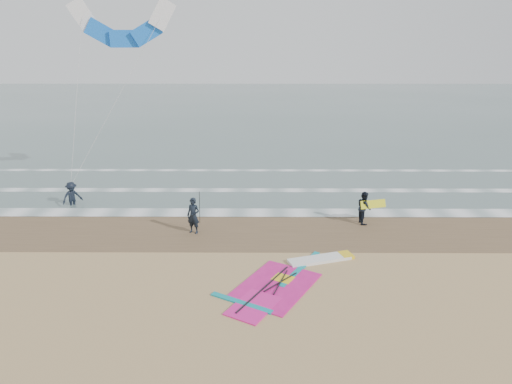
{
  "coord_description": "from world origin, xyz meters",
  "views": [
    {
      "loc": [
        -0.0,
        -13.95,
        8.38
      ],
      "look_at": [
        -0.1,
        5.0,
        2.2
      ],
      "focal_mm": 32.0,
      "sensor_mm": 36.0,
      "label": 1
    }
  ],
  "objects_px": {
    "windsurf_rig": "(289,279)",
    "person_standing": "(193,216)",
    "person_walking": "(364,208)",
    "surf_kite": "(123,27)",
    "person_wading": "(71,191)"
  },
  "relations": [
    {
      "from": "person_walking",
      "to": "surf_kite",
      "type": "relative_size",
      "value": 0.17
    },
    {
      "from": "person_walking",
      "to": "surf_kite",
      "type": "distance_m",
      "value": 15.93
    },
    {
      "from": "windsurf_rig",
      "to": "person_walking",
      "type": "bearing_deg",
      "value": 54.9
    },
    {
      "from": "windsurf_rig",
      "to": "person_walking",
      "type": "relative_size",
      "value": 3.49
    },
    {
      "from": "person_standing",
      "to": "surf_kite",
      "type": "xyz_separation_m",
      "value": [
        -4.33,
        6.52,
        8.38
      ]
    },
    {
      "from": "person_wading",
      "to": "person_standing",
      "type": "bearing_deg",
      "value": -71.18
    },
    {
      "from": "person_walking",
      "to": "person_wading",
      "type": "height_order",
      "value": "person_wading"
    },
    {
      "from": "person_standing",
      "to": "person_wading",
      "type": "xyz_separation_m",
      "value": [
        -7.09,
        3.73,
        -0.01
      ]
    },
    {
      "from": "windsurf_rig",
      "to": "person_standing",
      "type": "height_order",
      "value": "person_standing"
    },
    {
      "from": "person_walking",
      "to": "person_wading",
      "type": "distance_m",
      "value": 15.41
    },
    {
      "from": "windsurf_rig",
      "to": "surf_kite",
      "type": "distance_m",
      "value": 16.6
    },
    {
      "from": "windsurf_rig",
      "to": "person_standing",
      "type": "bearing_deg",
      "value": 133.42
    },
    {
      "from": "windsurf_rig",
      "to": "surf_kite",
      "type": "relative_size",
      "value": 0.58
    },
    {
      "from": "person_standing",
      "to": "person_walking",
      "type": "bearing_deg",
      "value": 30.29
    },
    {
      "from": "person_standing",
      "to": "person_walking",
      "type": "height_order",
      "value": "person_standing"
    }
  ]
}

